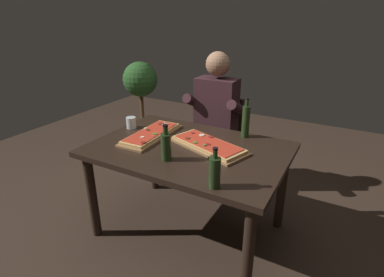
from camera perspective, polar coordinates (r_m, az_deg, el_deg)
name	(u,v)px	position (r m, az deg, el deg)	size (l,w,h in m)	color
ground_plane	(189,229)	(2.61, -0.55, -16.61)	(6.40, 6.40, 0.00)	#38281E
dining_table	(189,159)	(2.26, -0.61, -3.83)	(1.40, 0.96, 0.74)	black
pizza_rectangular_front	(208,145)	(2.21, 3.02, -1.22)	(0.64, 0.43, 0.05)	olive
pizza_rectangular_left	(151,134)	(2.42, -7.65, 0.82)	(0.25, 0.59, 0.05)	olive
wine_bottle_dark	(166,146)	(2.00, -4.88, -1.38)	(0.07, 0.07, 0.25)	#233819
oil_bottle_amber	(246,121)	(2.39, 10.04, 3.24)	(0.06, 0.06, 0.31)	#233819
vinegar_bottle_green	(215,172)	(1.69, 4.25, -6.23)	(0.07, 0.07, 0.24)	#233819
tumbler_near_camera	(131,123)	(2.62, -11.31, 2.80)	(0.08, 0.08, 0.09)	silver
diner_chair	(219,137)	(3.08, 5.00, 0.32)	(0.44, 0.44, 0.87)	black
seated_diner	(214,116)	(2.89, 4.19, 4.23)	(0.53, 0.41, 1.33)	#23232D
potted_plant_corner	(142,105)	(3.73, -9.36, 6.18)	(0.40, 0.40, 1.13)	#846042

